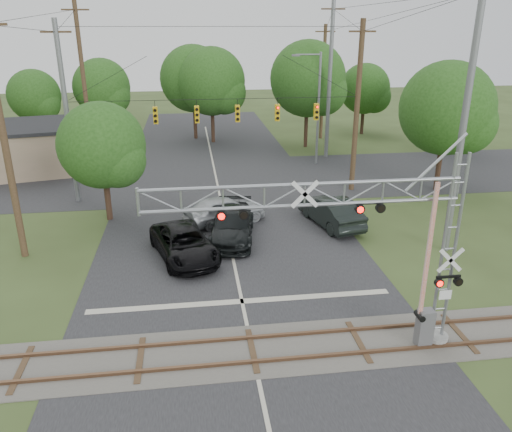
{
  "coord_description": "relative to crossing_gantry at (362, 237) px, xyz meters",
  "views": [
    {
      "loc": [
        -1.9,
        -13.02,
        11.08
      ],
      "look_at": [
        0.88,
        7.5,
        3.14
      ],
      "focal_mm": 35.0,
      "sensor_mm": 36.0,
      "label": 1
    }
  ],
  "objects": [
    {
      "name": "traffic_signal_span",
      "position": [
        -2.76,
        18.36,
        1.25
      ],
      "size": [
        19.34,
        0.36,
        11.5
      ],
      "color": "slate",
      "rests_on": "ground"
    },
    {
      "name": "crossing_gantry",
      "position": [
        0.0,
        0.0,
        0.0
      ],
      "size": [
        10.95,
        0.92,
        7.23
      ],
      "color": "gray",
      "rests_on": "ground"
    },
    {
      "name": "pickup_black",
      "position": [
        -6.08,
        8.6,
        -3.72
      ],
      "size": [
        3.97,
        6.0,
        1.53
      ],
      "primitive_type": "imported",
      "rotation": [
        0.0,
        0.0,
        0.28
      ],
      "color": "black",
      "rests_on": "ground"
    },
    {
      "name": "road_cross",
      "position": [
        -3.67,
        22.36,
        -4.47
      ],
      "size": [
        90.0,
        12.0,
        0.02
      ],
      "primitive_type": "cube",
      "color": "#242426",
      "rests_on": "ground"
    },
    {
      "name": "utility_poles",
      "position": [
        -1.07,
        21.28,
        1.85
      ],
      "size": [
        24.3,
        28.38,
        13.17
      ],
      "color": "#3C2E1C",
      "rests_on": "ground"
    },
    {
      "name": "treeline",
      "position": [
        -2.43,
        31.2,
        1.14
      ],
      "size": [
        52.93,
        29.64,
        9.93
      ],
      "color": "#362318",
      "rests_on": "ground"
    },
    {
      "name": "road_main",
      "position": [
        -3.67,
        8.36,
        -4.47
      ],
      "size": [
        14.0,
        90.0,
        0.02
      ],
      "primitive_type": "cube",
      "color": "#242426",
      "rests_on": "ground"
    },
    {
      "name": "suv_dark",
      "position": [
        2.48,
        11.98,
        -3.62
      ],
      "size": [
        2.98,
        5.52,
        1.73
      ],
      "primitive_type": "imported",
      "rotation": [
        0.0,
        0.0,
        3.37
      ],
      "color": "black",
      "rests_on": "ground"
    },
    {
      "name": "sedan_silver",
      "position": [
        -3.69,
        13.15,
        -3.65
      ],
      "size": [
        5.28,
        3.62,
        1.67
      ],
      "primitive_type": "imported",
      "rotation": [
        0.0,
        0.0,
        1.94
      ],
      "color": "#A3A7AA",
      "rests_on": "ground"
    },
    {
      "name": "ground",
      "position": [
        -3.67,
        -1.64,
        -4.48
      ],
      "size": [
        160.0,
        160.0,
        0.0
      ],
      "primitive_type": "plane",
      "color": "#364520",
      "rests_on": "ground"
    },
    {
      "name": "streetlight",
      "position": [
        4.89,
        25.71,
        0.61
      ],
      "size": [
        2.43,
        0.25,
        9.11
      ],
      "color": "slate",
      "rests_on": "ground"
    },
    {
      "name": "car_dark",
      "position": [
        -3.46,
        10.68,
        -3.67
      ],
      "size": [
        3.12,
        5.88,
        1.62
      ],
      "primitive_type": "imported",
      "rotation": [
        0.0,
        0.0,
        -0.16
      ],
      "color": "black",
      "rests_on": "ground"
    },
    {
      "name": "railroad_track",
      "position": [
        -3.67,
        0.36,
        -4.45
      ],
      "size": [
        90.0,
        3.2,
        0.17
      ],
      "color": "#4F4B45",
      "rests_on": "ground"
    }
  ]
}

